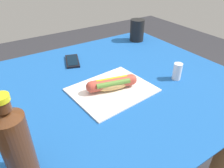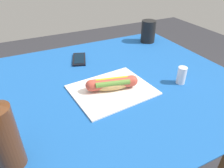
% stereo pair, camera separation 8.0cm
% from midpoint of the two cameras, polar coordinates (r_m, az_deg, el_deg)
% --- Properties ---
extents(dining_table, '(1.04, 0.92, 0.78)m').
position_cam_midpoint_polar(dining_table, '(0.96, 2.80, -7.06)').
color(dining_table, brown).
rests_on(dining_table, ground).
extents(paper_wrapper, '(0.32, 0.27, 0.01)m').
position_cam_midpoint_polar(paper_wrapper, '(0.82, 2.81, -1.69)').
color(paper_wrapper, silver).
rests_on(paper_wrapper, dining_table).
extents(hot_dog, '(0.20, 0.09, 0.05)m').
position_cam_midpoint_polar(hot_dog, '(0.80, 2.88, 0.03)').
color(hot_dog, tan).
rests_on(hot_dog, paper_wrapper).
extents(cell_phone, '(0.10, 0.15, 0.01)m').
position_cam_midpoint_polar(cell_phone, '(1.06, -6.74, 6.65)').
color(cell_phone, black).
rests_on(cell_phone, dining_table).
extents(soda_bottle, '(0.07, 0.07, 0.23)m').
position_cam_midpoint_polar(soda_bottle, '(0.54, -23.71, -12.56)').
color(soda_bottle, '#4C2814').
rests_on(soda_bottle, dining_table).
extents(drinking_cup, '(0.08, 0.08, 0.12)m').
position_cam_midpoint_polar(drinking_cup, '(1.29, 11.60, 13.75)').
color(drinking_cup, black).
rests_on(drinking_cup, dining_table).
extents(salt_shaker, '(0.04, 0.04, 0.07)m').
position_cam_midpoint_polar(salt_shaker, '(0.90, 20.76, 2.15)').
color(salt_shaker, silver).
rests_on(salt_shaker, dining_table).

